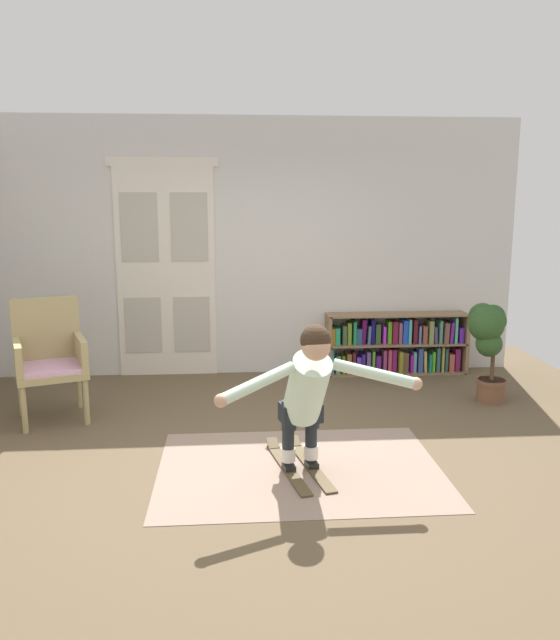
# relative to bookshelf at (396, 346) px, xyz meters

# --- Properties ---
(ground_plane) EXTENTS (7.20, 7.20, 0.00)m
(ground_plane) POSITION_rel_bookshelf_xyz_m (-1.62, -2.39, -0.33)
(ground_plane) COLOR brown
(back_wall) EXTENTS (6.00, 0.10, 2.90)m
(back_wall) POSITION_rel_bookshelf_xyz_m (-1.62, 0.21, 1.12)
(back_wall) COLOR silver
(back_wall) RESTS_ON ground
(double_door) EXTENTS (1.22, 0.05, 2.45)m
(double_door) POSITION_rel_bookshelf_xyz_m (-2.63, 0.15, 0.90)
(double_door) COLOR silver
(double_door) RESTS_ON ground
(rug) EXTENTS (2.12, 1.56, 0.01)m
(rug) POSITION_rel_bookshelf_xyz_m (-1.40, -2.56, -0.32)
(rug) COLOR gray
(rug) RESTS_ON ground
(bookshelf) EXTENTS (1.64, 0.30, 0.70)m
(bookshelf) POSITION_rel_bookshelf_xyz_m (0.00, 0.00, 0.00)
(bookshelf) COLOR #846748
(bookshelf) RESTS_ON ground
(wicker_chair) EXTENTS (0.77, 0.77, 1.10)m
(wicker_chair) POSITION_rel_bookshelf_xyz_m (-3.57, -1.24, 0.25)
(wicker_chair) COLOR tan
(wicker_chair) RESTS_ON ground
(potted_plant) EXTENTS (0.42, 0.40, 0.99)m
(potted_plant) POSITION_rel_bookshelf_xyz_m (0.63, -1.08, 0.34)
(potted_plant) COLOR brown
(potted_plant) RESTS_ON ground
(skis_pair) EXTENTS (0.45, 0.99, 0.07)m
(skis_pair) POSITION_rel_bookshelf_xyz_m (-1.41, -2.53, -0.31)
(skis_pair) COLOR brown
(skis_pair) RESTS_ON rug
(person_skier) EXTENTS (1.44, 0.80, 1.10)m
(person_skier) POSITION_rel_bookshelf_xyz_m (-1.37, -2.74, 0.37)
(person_skier) COLOR white
(person_skier) RESTS_ON skis_pair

